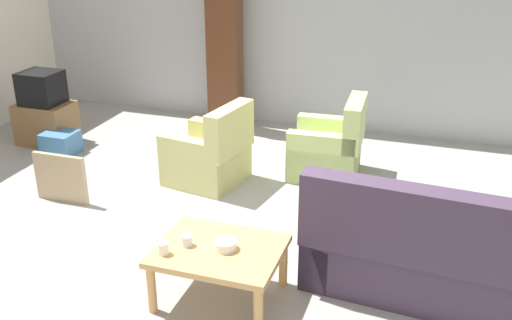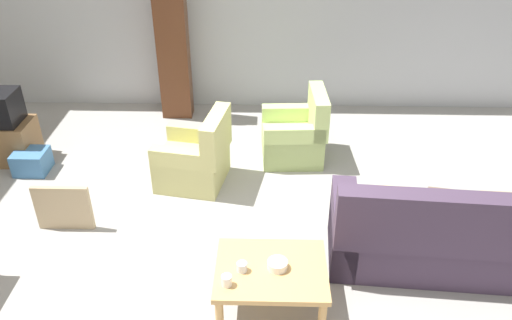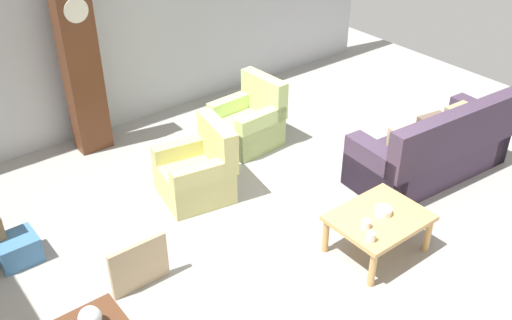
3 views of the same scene
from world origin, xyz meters
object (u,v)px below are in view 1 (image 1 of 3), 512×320
Objects in this scene: coffee_table_wood at (219,255)px; storage_box_blue at (61,143)px; armchair_olive_far at (329,150)px; armchair_olive_near at (210,156)px; framed_picture_leaning at (61,178)px; bowl_white_stacked at (225,245)px; tv_stand_cabinet at (47,123)px; cup_white_porcelain at (163,248)px; grandfather_clock at (225,50)px; tv_crt at (41,88)px; cup_blue_rimmed at (187,240)px; couch_floral at (442,257)px.

storage_box_blue is at bearing 144.28° from coffee_table_wood.
armchair_olive_near is at bearing -153.51° from armchair_olive_far.
framed_picture_leaning and bowl_white_stacked have the same top height.
tv_stand_cabinet is at bearing 144.29° from coffee_table_wood.
cup_white_porcelain reaches higher than storage_box_blue.
grandfather_clock reaches higher than tv_crt.
cup_white_porcelain is at bearing -103.69° from armchair_olive_far.
grandfather_clock is 4.08m from cup_blue_rimmed.
coffee_table_wood is 4.22m from tv_crt.
grandfather_clock is at bearing 145.11° from armchair_olive_far.
grandfather_clock is (-3.05, 3.26, 0.73)m from couch_floral.
coffee_table_wood is at bearing -69.63° from grandfather_clock.
grandfather_clock is 3.18× the size of tv_stand_cabinet.
grandfather_clock is (-1.74, 1.21, 0.78)m from armchair_olive_far.
bowl_white_stacked is (1.47, -3.82, -0.60)m from grandfather_clock.
armchair_olive_far is 0.96× the size of coffee_table_wood.
armchair_olive_far reaches higher than bowl_white_stacked.
armchair_olive_far reaches higher than framed_picture_leaning.
tv_stand_cabinet reaches higher than coffee_table_wood.
cup_blue_rimmed is (0.66, -2.04, 0.19)m from armchair_olive_near.
armchair_olive_near reaches higher than framed_picture_leaning.
cup_white_porcelain is at bearing -41.12° from tv_stand_cabinet.
armchair_olive_far is 2.91m from cup_white_porcelain.
tv_crt is (-1.99, -1.37, -0.34)m from grandfather_clock.
grandfather_clock is 2.48m from storage_box_blue.
cup_white_porcelain reaches higher than coffee_table_wood.
bowl_white_stacked is (0.05, 0.00, 0.10)m from coffee_table_wood.
cup_white_porcelain is 1.12× the size of cup_blue_rimmed.
tv_stand_cabinet is at bearing 144.74° from bowl_white_stacked.
bowl_white_stacked reaches higher than storage_box_blue.
armchair_olive_far is at bearing 7.59° from storage_box_blue.
armchair_olive_near is 1.00× the size of armchair_olive_far.
armchair_olive_near is at bearing -74.39° from grandfather_clock.
couch_floral is 4.91m from storage_box_blue.
armchair_olive_far is (1.23, 0.61, 0.00)m from armchair_olive_near.
cup_blue_rimmed is (1.17, -3.86, -0.59)m from grandfather_clock.
bowl_white_stacked is at bearing -95.88° from armchair_olive_far.
armchair_olive_near is at bearing -4.60° from storage_box_blue.
armchair_olive_near is at bearing 103.88° from cup_white_porcelain.
coffee_table_wood is at bearing -65.52° from armchair_olive_near.
tv_crt reaches higher than cup_white_porcelain.
armchair_olive_far is at bearing 84.12° from bowl_white_stacked.
framed_picture_leaning is at bearing 155.05° from bowl_white_stacked.
tv_crt reaches higher than cup_blue_rimmed.
tv_crt is 0.80× the size of framed_picture_leaning.
coffee_table_wood is at bearing 29.68° from cup_white_porcelain.
bowl_white_stacked is at bearing 3.01° from coffee_table_wood.
tv_stand_cabinet is 4.25m from bowl_white_stacked.
cup_blue_rimmed is at bearing -38.22° from tv_crt.
tv_stand_cabinet is at bearing 169.65° from armchair_olive_near.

